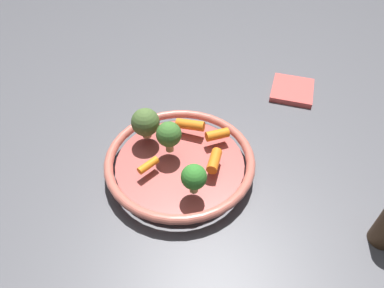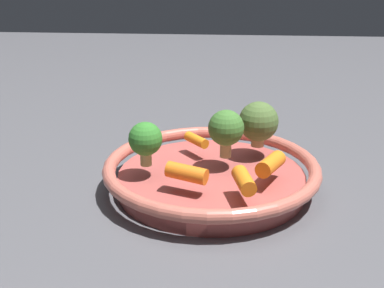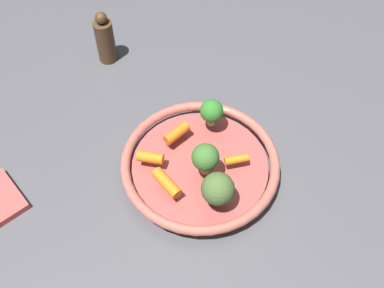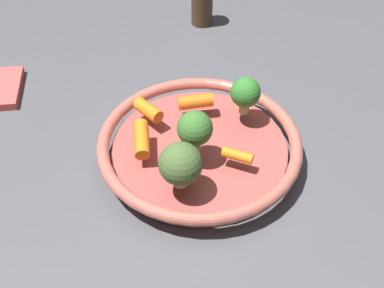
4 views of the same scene
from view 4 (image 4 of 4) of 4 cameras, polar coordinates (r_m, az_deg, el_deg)
ground_plane at (r=0.81m, az=0.78°, el=-1.62°), size 2.38×2.38×0.00m
serving_bowl at (r=0.79m, az=0.80°, el=-0.45°), size 0.30×0.30×0.04m
baby_carrot_near_rim at (r=0.76m, az=-5.35°, el=0.52°), size 0.07×0.04×0.03m
baby_carrot_center at (r=0.82m, az=0.38°, el=4.51°), size 0.04×0.06×0.02m
baby_carrot_right at (r=0.74m, az=4.84°, el=-1.21°), size 0.04×0.04×0.01m
baby_carrot_left at (r=0.81m, az=-4.65°, el=3.59°), size 0.05×0.03×0.02m
broccoli_floret_edge at (r=0.73m, az=0.30°, el=1.60°), size 0.05×0.05×0.07m
broccoli_floret_small at (r=0.69m, az=-1.22°, el=-2.15°), size 0.06×0.06×0.07m
broccoli_floret_mid at (r=0.80m, az=5.67°, el=5.39°), size 0.05×0.05×0.06m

